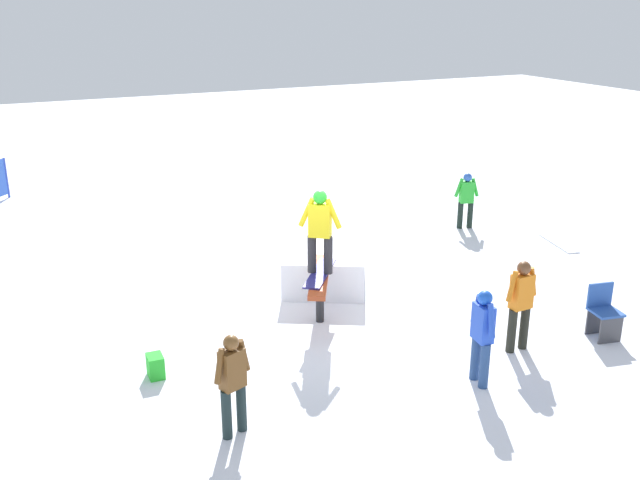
{
  "coord_description": "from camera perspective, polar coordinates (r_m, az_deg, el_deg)",
  "views": [
    {
      "loc": [
        9.94,
        -4.74,
        5.25
      ],
      "look_at": [
        0.0,
        0.0,
        1.46
      ],
      "focal_mm": 40.0,
      "sensor_mm": 36.0,
      "label": 1
    }
  ],
  "objects": [
    {
      "name": "bystander_green",
      "position": [
        17.13,
        11.63,
        3.35
      ],
      "size": [
        0.28,
        0.59,
        1.34
      ],
      "rotation": [
        0.0,
        0.0,
        1.27
      ],
      "color": "black",
      "rests_on": "ground"
    },
    {
      "name": "main_rider_on_rail",
      "position": [
        11.61,
        -0.0,
        0.59
      ],
      "size": [
        1.25,
        1.05,
        1.44
      ],
      "rotation": [
        0.0,
        0.0,
        -0.66
      ],
      "color": "navy",
      "rests_on": "rail_feature"
    },
    {
      "name": "snow_kicker_ramp",
      "position": [
        13.58,
        0.42,
        -2.14
      ],
      "size": [
        2.3,
        2.18,
        0.72
      ],
      "primitive_type": "cube",
      "rotation": [
        0.0,
        0.0,
        -0.51
      ],
      "color": "white",
      "rests_on": "ground"
    },
    {
      "name": "rail_feature",
      "position": [
        11.91,
        -0.0,
        -3.44
      ],
      "size": [
        1.78,
        1.15,
        0.86
      ],
      "rotation": [
        0.0,
        0.0,
        -0.51
      ],
      "color": "black",
      "rests_on": "ground"
    },
    {
      "name": "loose_snowboard_white",
      "position": [
        16.77,
        18.55,
        -0.25
      ],
      "size": [
        1.34,
        0.58,
        0.02
      ],
      "primitive_type": "cube",
      "rotation": [
        0.0,
        0.0,
        2.9
      ],
      "color": "white",
      "rests_on": "ground"
    },
    {
      "name": "bystander_brown",
      "position": [
        8.99,
        -7.0,
        -11.02
      ],
      "size": [
        0.29,
        0.55,
        1.38
      ],
      "rotation": [
        0.0,
        0.0,
        5.08
      ],
      "color": "#1B2A2B",
      "rests_on": "ground"
    },
    {
      "name": "backpack_on_snow",
      "position": [
        10.73,
        -13.02,
        -9.8
      ],
      "size": [
        0.31,
        0.23,
        0.34
      ],
      "primitive_type": "cube",
      "rotation": [
        0.0,
        0.0,
        3.11
      ],
      "color": "green",
      "rests_on": "ground"
    },
    {
      "name": "ground_plane",
      "position": [
        12.2,
        -0.0,
        -6.51
      ],
      "size": [
        60.0,
        60.0,
        0.0
      ],
      "primitive_type": "plane",
      "color": "white"
    },
    {
      "name": "bystander_blue",
      "position": [
        10.27,
        12.85,
        -7.21
      ],
      "size": [
        0.61,
        0.24,
        1.43
      ],
      "rotation": [
        0.0,
        0.0,
        3.01
      ],
      "color": "navy",
      "rests_on": "ground"
    },
    {
      "name": "bystander_orange",
      "position": [
        11.34,
        15.76,
        -4.72
      ],
      "size": [
        0.22,
        0.6,
        1.48
      ],
      "rotation": [
        0.0,
        0.0,
        4.77
      ],
      "color": "black",
      "rests_on": "ground"
    },
    {
      "name": "folding_chair",
      "position": [
        12.38,
        21.73,
        -5.46
      ],
      "size": [
        0.52,
        0.52,
        0.88
      ],
      "rotation": [
        0.0,
        0.0,
        1.37
      ],
      "color": "#3F3F44",
      "rests_on": "ground"
    }
  ]
}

